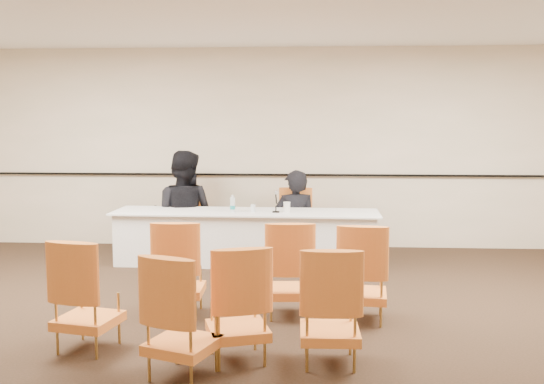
% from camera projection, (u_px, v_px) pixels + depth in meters
% --- Properties ---
extents(floor, '(10.00, 10.00, 0.00)m').
position_uv_depth(floor, '(251.00, 338.00, 5.35)').
color(floor, black).
rests_on(floor, ground).
extents(wall_back, '(10.00, 0.04, 3.00)m').
position_uv_depth(wall_back, '(276.00, 148.00, 9.14)').
color(wall_back, beige).
rests_on(wall_back, ground).
extents(wall_rail, '(9.80, 0.04, 0.03)m').
position_uv_depth(wall_rail, '(276.00, 175.00, 9.15)').
color(wall_rail, black).
rests_on(wall_rail, wall_back).
extents(panel_table, '(3.56, 0.90, 0.71)m').
position_uv_depth(panel_table, '(246.00, 237.00, 8.12)').
color(panel_table, silver).
rests_on(panel_table, ground).
extents(panelist_main, '(0.69, 0.51, 1.71)m').
position_uv_depth(panelist_main, '(295.00, 230.00, 8.59)').
color(panelist_main, black).
rests_on(panelist_main, ground).
extents(panelist_main_chair, '(0.51, 0.51, 0.95)m').
position_uv_depth(panelist_main_chair, '(295.00, 223.00, 8.58)').
color(panelist_main_chair, orange).
rests_on(panelist_main_chair, ground).
extents(panelist_second, '(1.06, 0.90, 1.93)m').
position_uv_depth(panelist_second, '(183.00, 217.00, 8.71)').
color(panelist_second, black).
rests_on(panelist_second, ground).
extents(panelist_second_chair, '(0.51, 0.51, 0.95)m').
position_uv_depth(panelist_second_chair, '(183.00, 221.00, 8.71)').
color(panelist_second_chair, orange).
rests_on(panelist_second_chair, ground).
extents(papers, '(0.31, 0.24, 0.00)m').
position_uv_depth(papers, '(275.00, 212.00, 8.02)').
color(papers, white).
rests_on(papers, panel_table).
extents(microphone, '(0.10, 0.20, 0.28)m').
position_uv_depth(microphone, '(276.00, 202.00, 7.93)').
color(microphone, black).
rests_on(microphone, panel_table).
extents(water_bottle, '(0.09, 0.09, 0.23)m').
position_uv_depth(water_bottle, '(233.00, 204.00, 7.99)').
color(water_bottle, teal).
rests_on(water_bottle, panel_table).
extents(drinking_glass, '(0.07, 0.07, 0.10)m').
position_uv_depth(drinking_glass, '(253.00, 208.00, 8.02)').
color(drinking_glass, silver).
rests_on(drinking_glass, panel_table).
extents(coffee_cup, '(0.10, 0.10, 0.14)m').
position_uv_depth(coffee_cup, '(287.00, 207.00, 7.95)').
color(coffee_cup, white).
rests_on(coffee_cup, panel_table).
extents(aud_chair_front_left, '(0.52, 0.52, 0.95)m').
position_uv_depth(aud_chair_front_left, '(180.00, 267.00, 5.95)').
color(aud_chair_front_left, orange).
rests_on(aud_chair_front_left, ground).
extents(aud_chair_front_mid, '(0.53, 0.53, 0.95)m').
position_uv_depth(aud_chair_front_mid, '(289.00, 268.00, 5.91)').
color(aud_chair_front_mid, orange).
rests_on(aud_chair_front_mid, ground).
extents(aud_chair_front_right, '(0.55, 0.55, 0.95)m').
position_uv_depth(aud_chair_front_right, '(362.00, 272.00, 5.77)').
color(aud_chair_front_right, orange).
rests_on(aud_chair_front_right, ground).
extents(aud_chair_back_left, '(0.59, 0.59, 0.95)m').
position_uv_depth(aud_chair_back_left, '(88.00, 294.00, 5.04)').
color(aud_chair_back_left, orange).
rests_on(aud_chair_back_left, ground).
extents(aud_chair_back_mid, '(0.63, 0.63, 0.95)m').
position_uv_depth(aud_chair_back_mid, '(237.00, 303.00, 4.79)').
color(aud_chair_back_mid, orange).
rests_on(aud_chair_back_mid, ground).
extents(aud_chair_back_right, '(0.51, 0.51, 0.95)m').
position_uv_depth(aud_chair_back_right, '(330.00, 305.00, 4.74)').
color(aud_chair_back_right, orange).
rests_on(aud_chair_back_right, ground).
extents(aud_chair_extra, '(0.64, 0.64, 0.95)m').
position_uv_depth(aud_chair_extra, '(183.00, 315.00, 4.48)').
color(aud_chair_extra, orange).
rests_on(aud_chair_extra, ground).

